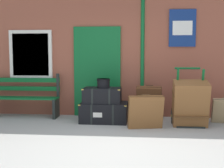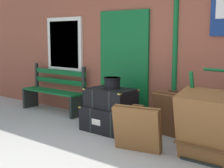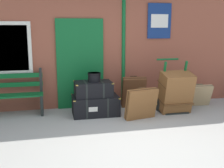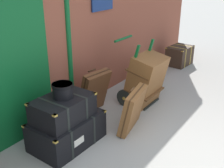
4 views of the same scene
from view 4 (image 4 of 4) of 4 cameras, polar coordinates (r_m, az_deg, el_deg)
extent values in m
cube|color=brown|center=(4.32, -15.33, 12.02)|extent=(10.40, 0.30, 3.20)
cube|color=#0F5B28|center=(4.00, -18.95, 2.54)|extent=(1.10, 0.05, 2.10)
cube|color=#093718|center=(3.99, -18.84, 2.51)|extent=(0.06, 0.02, 2.10)
cylinder|color=#0F5B28|center=(4.54, -9.14, 13.02)|extent=(0.09, 0.09, 3.14)
cube|color=black|center=(4.05, -9.20, -9.41)|extent=(1.01, 0.66, 0.42)
cube|color=black|center=(3.93, -11.56, -10.76)|extent=(0.05, 0.65, 0.43)
cube|color=black|center=(4.19, -7.01, -8.14)|extent=(0.05, 0.65, 0.43)
cube|color=#B79338|center=(3.49, -11.52, -11.57)|extent=(0.05, 0.05, 0.02)
cube|color=#B79338|center=(4.08, -1.60, -5.61)|extent=(0.05, 0.05, 0.02)
cube|color=#B79338|center=(3.90, -17.59, -8.28)|extent=(0.05, 0.05, 0.02)
cube|color=#B79338|center=(4.44, -7.74, -3.37)|extent=(0.05, 0.05, 0.02)
cube|color=silver|center=(3.86, -5.93, -11.05)|extent=(0.36, 0.01, 0.10)
cube|color=black|center=(3.85, -10.00, -4.99)|extent=(0.80, 0.54, 0.32)
cube|color=black|center=(3.74, -11.94, -6.01)|extent=(0.04, 0.55, 0.33)
cube|color=black|center=(3.96, -8.17, -4.02)|extent=(0.04, 0.55, 0.33)
cube|color=#B79338|center=(3.39, -11.67, -6.35)|extent=(0.05, 0.05, 0.02)
cube|color=#B79338|center=(3.88, -3.57, -1.98)|extent=(0.05, 0.05, 0.02)
cube|color=#B79338|center=(3.73, -16.99, -4.03)|extent=(0.05, 0.05, 0.02)
cube|color=#B79338|center=(4.19, -8.92, -0.29)|extent=(0.05, 0.05, 0.02)
cylinder|color=black|center=(3.75, -10.09, -1.33)|extent=(0.27, 0.27, 0.20)
cylinder|color=black|center=(3.72, -10.17, -0.22)|extent=(0.28, 0.28, 0.04)
cube|color=black|center=(5.25, 6.88, -3.76)|extent=(0.56, 0.28, 0.03)
cube|color=#0F5B28|center=(4.91, 3.74, 1.70)|extent=(0.04, 0.35, 1.17)
cube|color=#0F5B28|center=(5.32, 6.58, 3.28)|extent=(0.04, 0.35, 1.17)
cylinder|color=#0F5B28|center=(5.11, 2.35, 9.29)|extent=(0.54, 0.04, 0.04)
cylinder|color=black|center=(5.06, 2.62, -2.88)|extent=(0.04, 0.32, 0.32)
cylinder|color=#B79338|center=(5.06, 2.62, -2.88)|extent=(0.07, 0.06, 0.06)
cylinder|color=black|center=(5.56, 6.20, -0.52)|extent=(0.04, 0.32, 0.32)
cylinder|color=#B79338|center=(5.56, 6.20, -0.52)|extent=(0.07, 0.06, 0.06)
cube|color=brown|center=(5.07, 6.92, 0.97)|extent=(0.68, 0.62, 0.95)
cube|color=brown|center=(5.15, 6.82, -1.03)|extent=(0.70, 0.45, 0.12)
cube|color=brown|center=(5.00, 7.03, 3.02)|extent=(0.70, 0.45, 0.12)
cube|color=tan|center=(5.98, 7.56, 2.24)|extent=(0.59, 0.32, 0.54)
cylinder|color=brown|center=(5.90, 7.43, 4.74)|extent=(0.16, 0.04, 0.03)
cube|color=brown|center=(5.98, 7.56, 2.24)|extent=(0.60, 0.23, 0.52)
cube|color=brown|center=(4.30, 4.27, -5.28)|extent=(0.72, 0.40, 0.66)
cylinder|color=#4F3018|center=(4.16, 4.17, -1.12)|extent=(0.16, 0.06, 0.03)
cube|color=#482C16|center=(4.30, 4.27, -5.28)|extent=(0.71, 0.30, 0.65)
cube|color=brown|center=(4.78, -3.73, -1.57)|extent=(0.58, 0.42, 0.77)
cylinder|color=#3A2112|center=(4.65, -4.15, 2.80)|extent=(0.16, 0.04, 0.03)
cube|color=#351E10|center=(4.78, -3.73, -1.57)|extent=(0.58, 0.30, 0.74)
cube|color=#332319|center=(7.44, 13.67, 5.69)|extent=(0.71, 0.53, 0.48)
cube|color=#B79338|center=(7.30, 13.13, 5.43)|extent=(0.07, 0.49, 0.49)
cube|color=#B79338|center=(7.57, 14.19, 5.94)|extent=(0.07, 0.49, 0.49)
cube|color=#B79338|center=(7.00, 14.27, 6.53)|extent=(0.05, 0.05, 0.02)
cube|color=#B79338|center=(7.57, 16.42, 7.51)|extent=(0.05, 0.05, 0.02)
cube|color=#B79338|center=(7.19, 11.11, 7.23)|extent=(0.05, 0.05, 0.02)
cube|color=#B79338|center=(7.75, 13.44, 8.15)|extent=(0.05, 0.05, 0.02)
camera|label=1|loc=(5.15, 83.05, -7.92)|focal=48.76mm
camera|label=2|loc=(6.03, 52.16, 7.31)|focal=51.44mm
camera|label=3|loc=(3.81, 100.40, -11.45)|focal=45.62mm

